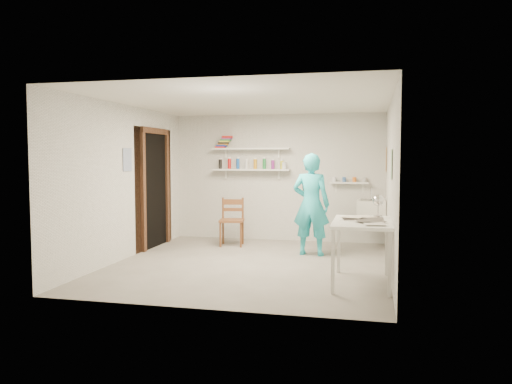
% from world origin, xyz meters
% --- Properties ---
extents(floor, '(4.00, 4.50, 0.02)m').
position_xyz_m(floor, '(0.00, 0.00, -0.01)').
color(floor, slate).
rests_on(floor, ground).
extents(ceiling, '(4.00, 4.50, 0.02)m').
position_xyz_m(ceiling, '(0.00, 0.00, 2.41)').
color(ceiling, silver).
rests_on(ceiling, wall_back).
extents(wall_back, '(4.00, 0.02, 2.40)m').
position_xyz_m(wall_back, '(0.00, 2.26, 1.20)').
color(wall_back, silver).
rests_on(wall_back, ground).
extents(wall_front, '(4.00, 0.02, 2.40)m').
position_xyz_m(wall_front, '(0.00, -2.26, 1.20)').
color(wall_front, silver).
rests_on(wall_front, ground).
extents(wall_left, '(0.02, 4.50, 2.40)m').
position_xyz_m(wall_left, '(-2.01, 0.00, 1.20)').
color(wall_left, silver).
rests_on(wall_left, ground).
extents(wall_right, '(0.02, 4.50, 2.40)m').
position_xyz_m(wall_right, '(2.01, 0.00, 1.20)').
color(wall_right, silver).
rests_on(wall_right, ground).
extents(doorway_recess, '(0.02, 0.90, 2.00)m').
position_xyz_m(doorway_recess, '(-1.99, 1.05, 1.00)').
color(doorway_recess, black).
rests_on(doorway_recess, wall_left).
extents(corridor_box, '(1.40, 1.50, 2.10)m').
position_xyz_m(corridor_box, '(-2.70, 1.05, 1.05)').
color(corridor_box, brown).
rests_on(corridor_box, ground).
extents(door_lintel, '(0.06, 1.05, 0.10)m').
position_xyz_m(door_lintel, '(-1.97, 1.05, 2.05)').
color(door_lintel, brown).
rests_on(door_lintel, wall_left).
extents(door_jamb_near, '(0.06, 0.10, 2.00)m').
position_xyz_m(door_jamb_near, '(-1.97, 0.55, 1.00)').
color(door_jamb_near, brown).
rests_on(door_jamb_near, ground).
extents(door_jamb_far, '(0.06, 0.10, 2.00)m').
position_xyz_m(door_jamb_far, '(-1.97, 1.55, 1.00)').
color(door_jamb_far, brown).
rests_on(door_jamb_far, ground).
extents(shelf_lower, '(1.50, 0.22, 0.03)m').
position_xyz_m(shelf_lower, '(-0.50, 2.13, 1.35)').
color(shelf_lower, white).
rests_on(shelf_lower, wall_back).
extents(shelf_upper, '(1.50, 0.22, 0.03)m').
position_xyz_m(shelf_upper, '(-0.50, 2.13, 1.75)').
color(shelf_upper, white).
rests_on(shelf_upper, wall_back).
extents(ledge_shelf, '(0.70, 0.14, 0.03)m').
position_xyz_m(ledge_shelf, '(1.35, 2.17, 1.12)').
color(ledge_shelf, white).
rests_on(ledge_shelf, wall_back).
extents(poster_left, '(0.01, 0.28, 0.36)m').
position_xyz_m(poster_left, '(-1.99, 0.05, 1.55)').
color(poster_left, '#334C7F').
rests_on(poster_left, wall_left).
extents(poster_right_a, '(0.01, 0.34, 0.42)m').
position_xyz_m(poster_right_a, '(1.99, 1.80, 1.55)').
color(poster_right_a, '#995933').
rests_on(poster_right_a, wall_right).
extents(poster_right_b, '(0.01, 0.30, 0.38)m').
position_xyz_m(poster_right_b, '(1.99, -0.55, 1.50)').
color(poster_right_b, '#3F724C').
rests_on(poster_right_b, wall_right).
extents(belfast_sink, '(0.48, 0.60, 0.30)m').
position_xyz_m(belfast_sink, '(1.75, 1.70, 0.70)').
color(belfast_sink, white).
rests_on(belfast_sink, wall_right).
extents(man, '(0.64, 0.46, 1.66)m').
position_xyz_m(man, '(0.80, 0.90, 0.83)').
color(man, '#2AC2D4').
rests_on(man, ground).
extents(wall_clock, '(0.30, 0.07, 0.30)m').
position_xyz_m(wall_clock, '(0.77, 1.12, 1.10)').
color(wall_clock, beige).
rests_on(wall_clock, man).
extents(wooden_chair, '(0.48, 0.46, 0.91)m').
position_xyz_m(wooden_chair, '(-0.69, 1.44, 0.45)').
color(wooden_chair, brown).
rests_on(wooden_chair, ground).
extents(work_table, '(0.72, 1.20, 0.80)m').
position_xyz_m(work_table, '(1.64, -0.81, 0.40)').
color(work_table, white).
rests_on(work_table, ground).
extents(desk_lamp, '(0.15, 0.15, 0.15)m').
position_xyz_m(desk_lamp, '(1.84, -0.33, 1.02)').
color(desk_lamp, silver).
rests_on(desk_lamp, work_table).
extents(spray_cans, '(1.29, 0.06, 0.17)m').
position_xyz_m(spray_cans, '(-0.50, 2.13, 1.45)').
color(spray_cans, black).
rests_on(spray_cans, shelf_lower).
extents(book_stack, '(0.32, 0.14, 0.22)m').
position_xyz_m(book_stack, '(-1.03, 2.13, 1.88)').
color(book_stack, red).
rests_on(book_stack, shelf_upper).
extents(ledge_pots, '(0.48, 0.07, 0.09)m').
position_xyz_m(ledge_pots, '(1.35, 2.17, 1.18)').
color(ledge_pots, silver).
rests_on(ledge_pots, ledge_shelf).
extents(papers, '(0.30, 0.22, 0.03)m').
position_xyz_m(papers, '(1.64, -0.81, 0.81)').
color(papers, silver).
rests_on(papers, work_table).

